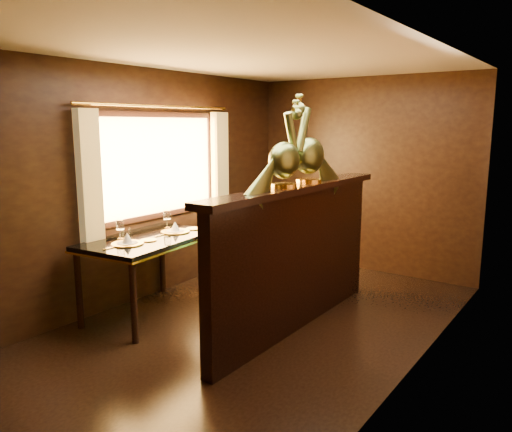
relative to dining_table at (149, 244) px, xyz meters
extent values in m
plane|color=black|center=(1.05, 0.28, -0.72)|extent=(5.00, 5.00, 0.00)
cube|color=black|center=(1.05, 2.78, 0.53)|extent=(3.00, 0.04, 2.50)
cube|color=black|center=(-0.45, 0.28, 0.53)|extent=(0.04, 5.00, 2.50)
cube|color=black|center=(2.55, 0.28, 0.53)|extent=(0.04, 5.00, 2.50)
cube|color=beige|center=(1.05, 0.28, 1.78)|extent=(3.00, 5.00, 0.04)
cube|color=#FFC672|center=(-0.44, 0.58, 0.73)|extent=(0.01, 1.70, 1.05)
cube|color=yellow|center=(-0.35, -0.39, 0.68)|extent=(0.10, 0.22, 1.30)
cube|color=yellow|center=(-0.35, 1.55, 0.68)|extent=(0.10, 0.22, 1.30)
cylinder|color=gold|center=(-0.37, 0.58, 1.37)|extent=(0.03, 2.20, 0.03)
cube|color=black|center=(1.38, 0.58, -0.07)|extent=(0.12, 2.60, 1.30)
cube|color=#333719|center=(1.31, 0.58, -0.02)|extent=(0.02, 2.20, 0.95)
cube|color=black|center=(1.38, 0.58, 0.61)|extent=(0.26, 2.70, 0.06)
cube|color=black|center=(0.00, 0.00, 0.05)|extent=(0.95, 1.41, 0.04)
cube|color=gold|center=(0.00, 0.00, 0.02)|extent=(0.97, 1.44, 0.02)
cylinder|color=black|center=(-0.26, -0.64, -0.36)|extent=(0.06, 0.06, 0.74)
cylinder|color=black|center=(0.41, -0.57, -0.36)|extent=(0.06, 0.06, 0.74)
cylinder|color=black|center=(-0.40, 0.56, -0.36)|extent=(0.06, 0.06, 0.74)
cylinder|color=black|center=(0.27, 0.64, -0.36)|extent=(0.06, 0.06, 0.74)
cylinder|color=#C17E24|center=(0.06, -0.31, 0.08)|extent=(0.30, 0.30, 0.01)
cone|color=white|center=(0.06, -0.31, 0.13)|extent=(0.11, 0.11, 0.10)
cylinder|color=#C17E24|center=(0.05, 0.33, 0.08)|extent=(0.30, 0.30, 0.01)
cone|color=white|center=(0.05, 0.33, 0.13)|extent=(0.11, 0.11, 0.10)
cylinder|color=silver|center=(-0.28, -0.08, 0.10)|extent=(0.03, 0.03, 0.06)
cylinder|color=silver|center=(-0.28, 0.00, 0.10)|extent=(0.03, 0.03, 0.06)
cube|color=black|center=(0.71, 0.76, -0.30)|extent=(0.56, 0.56, 0.06)
cube|color=#14555C|center=(0.71, 0.76, -0.26)|extent=(0.50, 0.50, 0.05)
cube|color=#14555C|center=(0.89, 0.82, 0.07)|extent=(0.14, 0.34, 0.57)
cube|color=black|center=(0.60, 0.52, -0.53)|extent=(0.05, 0.05, 0.39)
cube|color=black|center=(0.94, 0.64, -0.53)|extent=(0.05, 0.05, 0.39)
cube|color=black|center=(0.48, 0.87, -0.53)|extent=(0.05, 0.05, 0.39)
cube|color=black|center=(0.83, 0.99, -0.53)|extent=(0.05, 0.05, 0.39)
sphere|color=gold|center=(0.95, 0.65, 0.49)|extent=(0.07, 0.07, 0.07)
sphere|color=gold|center=(0.83, 0.99, 0.49)|extent=(0.07, 0.07, 0.07)
cube|color=black|center=(0.69, 1.34, -0.33)|extent=(0.48, 0.48, 0.05)
cube|color=#14555C|center=(0.69, 1.34, -0.28)|extent=(0.43, 0.43, 0.05)
cube|color=#14555C|center=(0.86, 1.31, 0.02)|extent=(0.09, 0.33, 0.53)
cube|color=black|center=(0.49, 1.20, -0.54)|extent=(0.05, 0.05, 0.37)
cube|color=black|center=(0.83, 1.14, -0.54)|extent=(0.05, 0.05, 0.37)
cube|color=black|center=(0.55, 1.54, -0.54)|extent=(0.05, 0.05, 0.37)
cube|color=black|center=(0.89, 1.48, -0.54)|extent=(0.05, 0.05, 0.37)
sphere|color=gold|center=(0.83, 1.14, 0.42)|extent=(0.06, 0.06, 0.06)
sphere|color=gold|center=(0.89, 1.48, 0.42)|extent=(0.06, 0.06, 0.06)
camera|label=1|loc=(3.68, -3.31, 1.18)|focal=35.00mm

